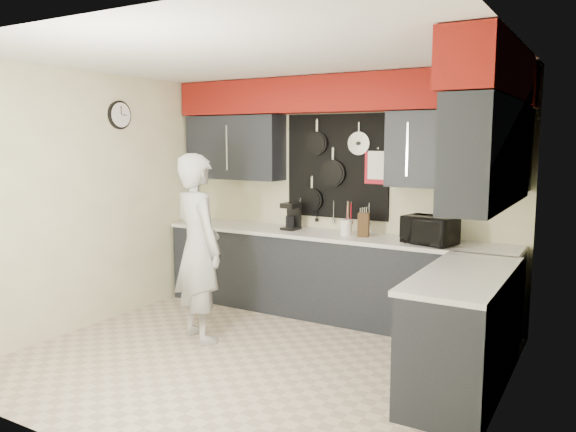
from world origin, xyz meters
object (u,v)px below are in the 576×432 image
Objects in this scene: coffee_maker at (292,216)px; microwave at (429,230)px; utensil_crock at (346,227)px; person at (198,248)px; knife_block at (364,225)px.

microwave is at bearing -0.79° from coffee_maker.
coffee_maker is (-1.59, 0.11, 0.02)m from microwave.
coffee_maker reaches higher than microwave.
utensil_crock is 0.55× the size of coffee_maker.
coffee_maker is at bearing -169.35° from microwave.
person is at bearing -99.17° from coffee_maker.
person is at bearing -147.48° from knife_block.
microwave is at bearing -4.04° from utensil_crock.
coffee_maker reaches higher than utensil_crock.
microwave is 1.60m from coffee_maker.
microwave is 0.91m from utensil_crock.
knife_block reaches higher than utensil_crock.
microwave is 2.94× the size of utensil_crock.
coffee_maker is (-0.88, 0.03, 0.03)m from knife_block.
person reaches higher than knife_block.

